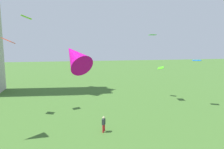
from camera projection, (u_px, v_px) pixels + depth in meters
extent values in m
cylinder|color=red|center=(103.00, 129.00, 19.03)|extent=(0.14, 0.14, 0.75)
cylinder|color=red|center=(104.00, 128.00, 19.35)|extent=(0.14, 0.14, 0.75)
cube|color=#2D3338|center=(104.00, 122.00, 19.09)|extent=(0.41, 0.47, 0.59)
sphere|color=beige|center=(104.00, 118.00, 19.04)|extent=(0.22, 0.22, 0.22)
cube|color=green|center=(152.00, 35.00, 29.24)|extent=(1.22, 1.54, 0.12)
cube|color=blue|center=(197.00, 60.00, 27.34)|extent=(1.34, 1.20, 0.12)
cube|color=#75DF10|center=(26.00, 17.00, 24.37)|extent=(1.42, 1.21, 0.55)
cube|color=#46E119|center=(161.00, 68.00, 32.60)|extent=(1.04, 1.14, 0.57)
cone|color=#BC0688|center=(75.00, 57.00, 12.30)|extent=(2.38, 2.88, 2.31)
cube|color=red|center=(8.00, 41.00, 23.07)|extent=(1.46, 1.35, 0.74)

